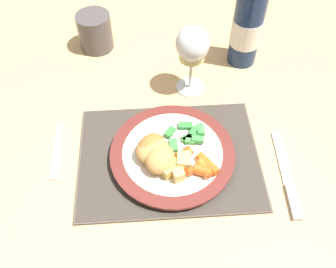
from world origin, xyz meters
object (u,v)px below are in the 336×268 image
table_knife (288,181)px  fork (56,155)px  drinking_cup (95,31)px  dining_table (149,141)px  bottle (248,22)px  wine_glass (192,47)px  dinner_plate (172,154)px

table_knife → fork: bearing=168.5°
fork → drinking_cup: size_ratio=1.48×
dining_table → drinking_cup: 0.30m
dining_table → bottle: bearing=35.2°
table_knife → wine_glass: bearing=121.5°
table_knife → wine_glass: (-0.16, 0.26, 0.11)m
fork → table_knife: size_ratio=0.69×
bottle → drinking_cup: bearing=168.2°
fork → wine_glass: bearing=30.9°
table_knife → bottle: size_ratio=0.70×
dinner_plate → drinking_cup: drinking_cup is taller
dinner_plate → table_knife: 0.22m
dining_table → table_knife: table_knife is taller
table_knife → wine_glass: size_ratio=1.20×
fork → dining_table: bearing=26.6°
bottle → drinking_cup: bottle is taller
dining_table → dinner_plate: 0.16m
dining_table → bottle: size_ratio=4.35×
wine_glass → dining_table: bearing=-142.2°
table_knife → dining_table: bearing=145.0°
dining_table → wine_glass: wine_glass is taller
bottle → wine_glass: bearing=-146.9°
drinking_cup → table_knife: bearing=-48.2°
fork → wine_glass: size_ratio=0.82×
fork → drinking_cup: drinking_cup is taller
dining_table → table_knife: size_ratio=6.19×
dinner_plate → wine_glass: size_ratio=1.47×
dining_table → wine_glass: size_ratio=7.42×
wine_glass → bottle: (0.13, 0.09, -0.01)m
bottle → drinking_cup: size_ratio=3.08×
wine_glass → drinking_cup: (-0.22, 0.16, -0.07)m
dining_table → drinking_cup: bearing=115.9°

